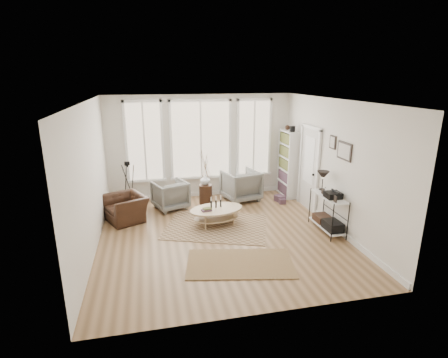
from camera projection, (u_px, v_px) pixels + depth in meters
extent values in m
plane|color=#99744D|center=(221.00, 235.00, 7.71)|extent=(5.50, 5.50, 0.00)
plane|color=white|center=(221.00, 101.00, 6.89)|extent=(5.50, 5.50, 0.00)
cube|color=silver|center=(201.00, 147.00, 9.88)|extent=(5.20, 0.04, 2.90)
cube|color=silver|center=(263.00, 223.00, 4.72)|extent=(5.20, 0.04, 2.90)
cube|color=silver|center=(90.00, 179.00, 6.76)|extent=(0.04, 5.50, 2.90)
cube|color=silver|center=(334.00, 165.00, 7.83)|extent=(0.04, 5.50, 2.90)
cube|color=white|center=(202.00, 193.00, 10.26)|extent=(5.10, 0.04, 0.12)
cube|color=white|center=(328.00, 222.00, 8.22)|extent=(0.03, 5.40, 0.12)
cube|color=#D9B788|center=(201.00, 140.00, 9.80)|extent=(1.60, 0.03, 2.10)
cube|color=#D9B788|center=(144.00, 142.00, 9.48)|extent=(0.90, 0.03, 2.10)
cube|color=#D9B788|center=(254.00, 138.00, 10.12)|extent=(0.90, 0.03, 2.10)
cube|color=white|center=(201.00, 140.00, 9.78)|extent=(1.74, 0.06, 2.24)
cube|color=white|center=(144.00, 142.00, 9.46)|extent=(1.04, 0.06, 2.24)
cube|color=white|center=(254.00, 138.00, 10.10)|extent=(1.04, 0.06, 2.24)
cube|color=white|center=(202.00, 177.00, 10.07)|extent=(4.10, 0.12, 0.06)
cube|color=silver|center=(309.00, 169.00, 9.02)|extent=(0.04, 0.88, 2.10)
cube|color=white|center=(309.00, 160.00, 8.94)|extent=(0.01, 0.55, 1.20)
cube|color=white|center=(317.00, 174.00, 8.56)|extent=(0.06, 0.08, 2.18)
cube|color=white|center=(301.00, 165.00, 9.47)|extent=(0.06, 0.08, 2.18)
cube|color=white|center=(312.00, 127.00, 8.71)|extent=(0.06, 1.06, 0.08)
sphere|color=black|center=(313.00, 175.00, 8.71)|extent=(0.06, 0.06, 0.06)
cube|color=white|center=(293.00, 167.00, 9.64)|extent=(0.30, 0.03, 1.90)
cube|color=white|center=(282.00, 160.00, 10.41)|extent=(0.30, 0.03, 1.90)
cube|color=white|center=(292.00, 163.00, 10.06)|extent=(0.02, 0.85, 1.90)
cube|color=white|center=(288.00, 164.00, 10.02)|extent=(0.30, 0.81, 1.90)
cube|color=maroon|center=(288.00, 164.00, 10.02)|extent=(0.24, 0.75, 1.76)
cube|color=black|center=(292.00, 129.00, 9.55)|extent=(0.12, 0.10, 0.16)
sphere|color=#331D12|center=(287.00, 128.00, 9.88)|extent=(0.14, 0.14, 0.14)
cube|color=white|center=(327.00, 226.00, 7.88)|extent=(0.37, 1.07, 0.03)
cube|color=white|center=(329.00, 196.00, 7.69)|extent=(0.37, 1.07, 0.02)
cylinder|color=black|center=(332.00, 223.00, 7.26)|extent=(0.02, 0.02, 0.85)
cylinder|color=black|center=(348.00, 222.00, 7.34)|extent=(0.02, 0.02, 0.85)
cylinder|color=black|center=(310.00, 206.00, 8.26)|extent=(0.02, 0.02, 0.85)
cylinder|color=black|center=(324.00, 204.00, 8.33)|extent=(0.02, 0.02, 0.85)
cylinder|color=black|center=(322.00, 189.00, 8.00)|extent=(0.14, 0.14, 0.02)
cylinder|color=black|center=(322.00, 183.00, 7.96)|extent=(0.02, 0.02, 0.30)
cone|color=black|center=(323.00, 175.00, 7.90)|extent=(0.28, 0.28, 0.18)
cube|color=black|center=(333.00, 195.00, 7.52)|extent=(0.32, 0.30, 0.13)
cube|color=black|center=(333.00, 226.00, 7.62)|extent=(0.32, 0.45, 0.20)
cube|color=#331D12|center=(322.00, 218.00, 8.06)|extent=(0.32, 0.40, 0.16)
cube|color=black|center=(335.00, 199.00, 7.24)|extent=(0.02, 0.10, 0.14)
cube|color=black|center=(323.00, 191.00, 7.75)|extent=(0.02, 0.10, 0.12)
cube|color=black|center=(345.00, 151.00, 7.34)|extent=(0.03, 0.52, 0.38)
cube|color=silver|center=(344.00, 151.00, 7.34)|extent=(0.01, 0.44, 0.30)
cube|color=black|center=(333.00, 142.00, 7.78)|extent=(0.03, 0.24, 0.30)
cube|color=silver|center=(332.00, 142.00, 7.78)|extent=(0.01, 0.18, 0.24)
cube|color=brown|center=(216.00, 226.00, 8.13)|extent=(2.73, 2.38, 0.01)
cube|color=brown|center=(240.00, 263.00, 6.51)|extent=(2.15, 1.46, 0.01)
ellipsoid|color=tan|center=(216.00, 217.00, 8.20)|extent=(1.20, 0.88, 0.03)
ellipsoid|color=tan|center=(216.00, 209.00, 8.15)|extent=(1.40, 1.04, 0.04)
cylinder|color=tan|center=(203.00, 222.00, 7.94)|extent=(0.04, 0.04, 0.36)
cylinder|color=tan|center=(233.00, 219.00, 8.09)|extent=(0.04, 0.04, 0.36)
cylinder|color=tan|center=(200.00, 215.00, 8.32)|extent=(0.04, 0.04, 0.36)
cylinder|color=tan|center=(229.00, 213.00, 8.46)|extent=(0.04, 0.04, 0.36)
cylinder|color=black|center=(211.00, 204.00, 8.14)|extent=(0.04, 0.04, 0.18)
cylinder|color=black|center=(216.00, 204.00, 8.16)|extent=(0.04, 0.04, 0.18)
cylinder|color=black|center=(221.00, 204.00, 8.19)|extent=(0.04, 0.04, 0.18)
cube|color=#294426|center=(207.00, 209.00, 8.00)|extent=(0.22, 0.16, 0.06)
imported|color=slate|center=(170.00, 195.00, 9.17)|extent=(1.03, 1.05, 0.75)
imported|color=slate|center=(241.00, 185.00, 9.79)|extent=(1.11, 1.13, 0.86)
cylinder|color=#331D12|center=(206.00, 194.00, 9.53)|extent=(0.36, 0.36, 0.53)
imported|color=silver|center=(205.00, 180.00, 9.47)|extent=(0.34, 0.34, 0.27)
imported|color=#331D12|center=(126.00, 208.00, 8.41)|extent=(1.23, 1.18, 0.62)
cylinder|color=black|center=(127.00, 166.00, 8.92)|extent=(0.05, 0.05, 0.05)
cube|color=black|center=(127.00, 164.00, 8.90)|extent=(0.15, 0.12, 0.09)
cylinder|color=black|center=(127.00, 164.00, 8.83)|extent=(0.05, 0.07, 0.05)
cube|color=maroon|center=(280.00, 198.00, 9.74)|extent=(0.30, 0.33, 0.18)
cube|color=maroon|center=(282.00, 201.00, 9.60)|extent=(0.19, 0.24, 0.14)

